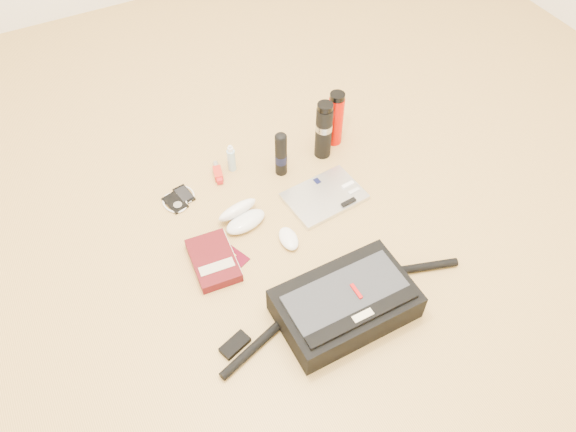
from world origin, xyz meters
The scene contains 14 objects.
ground centered at (0.00, 0.00, 0.00)m, with size 4.00×4.00×0.00m, color tan.
messenger_bag centered at (-0.01, -0.31, 0.06)m, with size 0.94×0.29×0.13m.
laptop centered at (0.19, 0.17, 0.01)m, with size 0.32×0.24×0.03m.
book centered at (-0.32, 0.08, 0.02)m, with size 0.17×0.24×0.04m.
passport centered at (-0.26, 0.08, 0.00)m, with size 0.13×0.15×0.01m.
mouse centered at (-0.04, 0.05, 0.02)m, with size 0.08×0.12×0.04m.
sunglasses_case centered at (-0.15, 0.22, 0.03)m, with size 0.19×0.17×0.10m.
ipod centered at (-0.35, 0.42, 0.01)m, with size 0.11×0.12×0.01m.
phone centered at (-0.30, 0.45, 0.01)m, with size 0.09×0.11×0.01m.
inhaler centered at (-0.14, 0.49, 0.02)m, with size 0.05×0.12×0.03m.
spray_bottle centered at (-0.07, 0.50, 0.06)m, with size 0.03×0.03×0.13m.
aerosol_can centered at (0.11, 0.39, 0.10)m, with size 0.06×0.06×0.21m.
thermos_black centered at (0.31, 0.40, 0.14)m, with size 0.09×0.09×0.27m.
thermos_red centered at (0.40, 0.45, 0.13)m, with size 0.08×0.08×0.26m.
Camera 1 is at (-0.63, -1.08, 1.69)m, focal length 35.00 mm.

